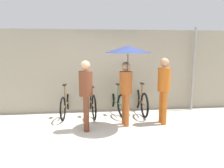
# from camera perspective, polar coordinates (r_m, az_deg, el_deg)

# --- Properties ---
(ground_plane) EXTENTS (30.00, 30.00, 0.00)m
(ground_plane) POSITION_cam_1_polar(r_m,az_deg,el_deg) (4.92, -0.19, -14.17)
(ground_plane) COLOR beige
(back_wall) EXTENTS (10.57, 0.12, 2.50)m
(back_wall) POSITION_cam_1_polar(r_m,az_deg,el_deg) (6.73, -2.41, 3.33)
(back_wall) COLOR gray
(back_wall) RESTS_ON ground
(parked_bicycle_0) EXTENTS (0.44, 1.67, 1.03)m
(parked_bicycle_0) POSITION_cam_1_polar(r_m,az_deg,el_deg) (6.57, -11.84, -4.96)
(parked_bicycle_0) COLOR black
(parked_bicycle_0) RESTS_ON ground
(parked_bicycle_1) EXTENTS (0.44, 1.75, 1.08)m
(parked_bicycle_1) POSITION_cam_1_polar(r_m,az_deg,el_deg) (6.53, -5.37, -4.71)
(parked_bicycle_1) COLOR black
(parked_bicycle_1) RESTS_ON ground
(parked_bicycle_2) EXTENTS (0.56, 1.64, 1.08)m
(parked_bicycle_2) POSITION_cam_1_polar(r_m,az_deg,el_deg) (6.66, 1.00, -4.53)
(parked_bicycle_2) COLOR black
(parked_bicycle_2) RESTS_ON ground
(parked_bicycle_3) EXTENTS (0.44, 1.69, 1.07)m
(parked_bicycle_3) POSITION_cam_1_polar(r_m,az_deg,el_deg) (6.73, 7.36, -4.31)
(parked_bicycle_3) COLOR black
(parked_bicycle_3) RESTS_ON ground
(pedestrian_leading) EXTENTS (0.32, 0.32, 1.68)m
(pedestrian_leading) POSITION_cam_1_polar(r_m,az_deg,el_deg) (5.17, -6.85, -1.63)
(pedestrian_leading) COLOR brown
(pedestrian_leading) RESTS_ON ground
(pedestrian_center) EXTENTS (1.13, 1.13, 2.03)m
(pedestrian_center) POSITION_cam_1_polar(r_m,az_deg,el_deg) (5.31, 4.02, 5.94)
(pedestrian_center) COLOR #9E4C1E
(pedestrian_center) RESTS_ON ground
(pedestrian_trailing) EXTENTS (0.32, 0.32, 1.71)m
(pedestrian_trailing) POSITION_cam_1_polar(r_m,az_deg,el_deg) (5.76, 13.37, -0.42)
(pedestrian_trailing) COLOR #B25619
(pedestrian_trailing) RESTS_ON ground
(awning_pole) EXTENTS (0.07, 0.07, 2.59)m
(awning_pole) POSITION_cam_1_polar(r_m,az_deg,el_deg) (7.30, 20.47, 3.57)
(awning_pole) COLOR gray
(awning_pole) RESTS_ON ground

